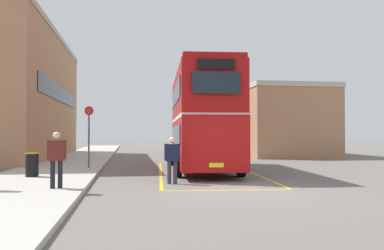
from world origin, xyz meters
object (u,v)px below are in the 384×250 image
Objects in this scene: pedestrian_boarding at (172,157)px; pedestrian_waiting_far at (56,156)px; bus_stop_sign at (89,131)px; double_decker_bus at (202,118)px; litter_bin at (32,165)px; single_deck_bus at (200,135)px.

pedestrian_waiting_far is (-3.63, -1.69, 0.16)m from pedestrian_boarding.
double_decker_bus is at bearing -6.09° from bus_stop_sign.
litter_bin is 0.31× the size of bus_stop_sign.
litter_bin is (-5.12, 1.90, -0.35)m from pedestrian_boarding.
litter_bin is 4.44m from bus_stop_sign.
litter_bin is at bearing -154.91° from double_decker_bus.
litter_bin is (-9.96, -20.70, -1.05)m from single_deck_bus.
litter_bin is (-1.49, 3.59, -0.51)m from pedestrian_waiting_far.
single_deck_bus is 3.26× the size of bus_stop_sign.
bus_stop_sign is at bearing 120.43° from pedestrian_boarding.
single_deck_bus is 5.83× the size of pedestrian_boarding.
double_decker_bus is at bearing 50.99° from pedestrian_waiting_far.
double_decker_bus is 5.43m from bus_stop_sign.
single_deck_bus is at bearing 70.77° from pedestrian_waiting_far.
single_deck_bus is 25.73m from pedestrian_waiting_far.
pedestrian_boarding reaches higher than litter_bin.
litter_bin is at bearing -113.84° from bus_stop_sign.
bus_stop_sign is (-3.40, 5.79, 0.95)m from pedestrian_boarding.
double_decker_bus is 6.21× the size of pedestrian_waiting_far.
pedestrian_boarding is at bearing -20.39° from litter_bin.
double_decker_bus is 8.99m from pedestrian_waiting_far.
double_decker_bus is 11.56× the size of litter_bin.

